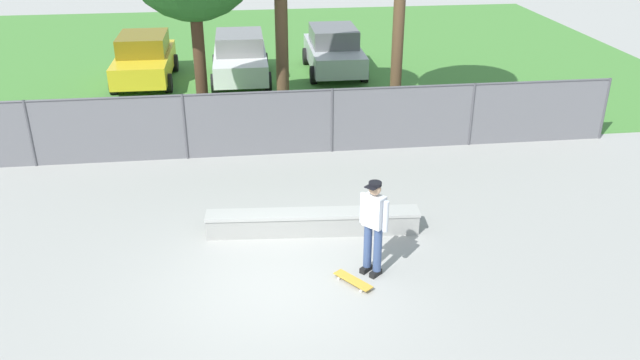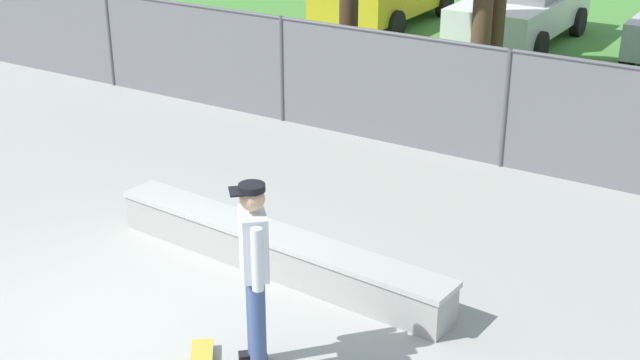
# 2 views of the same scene
# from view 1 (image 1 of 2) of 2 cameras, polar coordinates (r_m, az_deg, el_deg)

# --- Properties ---
(ground_plane) EXTENTS (80.00, 80.00, 0.00)m
(ground_plane) POSITION_cam_1_polar(r_m,az_deg,el_deg) (11.76, -3.95, -9.07)
(ground_plane) COLOR #9E9E99
(grass_strip) EXTENTS (30.77, 20.00, 0.02)m
(grass_strip) POSITION_cam_1_polar(r_m,az_deg,el_deg) (26.81, -6.20, 10.78)
(grass_strip) COLOR #478438
(grass_strip) RESTS_ON ground
(concrete_ledge) EXTENTS (4.34, 0.80, 0.47)m
(concrete_ledge) POSITION_cam_1_polar(r_m,az_deg,el_deg) (13.17, -0.62, -3.73)
(concrete_ledge) COLOR #999993
(concrete_ledge) RESTS_ON ground
(skateboarder) EXTENTS (0.45, 0.47, 1.84)m
(skateboarder) POSITION_cam_1_polar(r_m,az_deg,el_deg) (11.53, 4.73, -3.83)
(skateboarder) COLOR black
(skateboarder) RESTS_ON ground
(skateboard) EXTENTS (0.64, 0.76, 0.09)m
(skateboard) POSITION_cam_1_polar(r_m,az_deg,el_deg) (11.70, 2.93, -8.81)
(skateboard) COLOR gold
(skateboard) RESTS_ON ground
(chainlink_fence) EXTENTS (18.84, 0.07, 1.72)m
(chainlink_fence) POSITION_cam_1_polar(r_m,az_deg,el_deg) (16.68, -5.35, 5.21)
(chainlink_fence) COLOR #4C4C51
(chainlink_fence) RESTS_ON ground
(car_yellow) EXTENTS (2.03, 4.21, 1.66)m
(car_yellow) POSITION_cam_1_polar(r_m,az_deg,el_deg) (23.78, -15.20, 10.26)
(car_yellow) COLOR gold
(car_yellow) RESTS_ON ground
(car_white) EXTENTS (2.03, 4.21, 1.66)m
(car_white) POSITION_cam_1_polar(r_m,az_deg,el_deg) (23.35, -7.03, 10.68)
(car_white) COLOR silver
(car_white) RESTS_ON ground
(car_silver) EXTENTS (2.03, 4.21, 1.66)m
(car_silver) POSITION_cam_1_polar(r_m,az_deg,el_deg) (24.15, 1.22, 11.34)
(car_silver) COLOR #B7BABF
(car_silver) RESTS_ON ground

